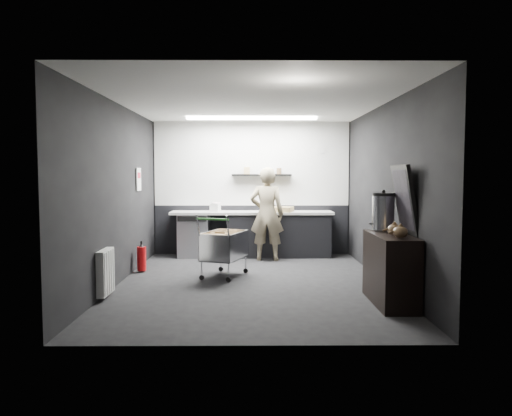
{
  "coord_description": "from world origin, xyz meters",
  "views": [
    {
      "loc": [
        0.0,
        -7.44,
        1.66
      ],
      "look_at": [
        0.07,
        0.4,
        1.11
      ],
      "focal_mm": 35.0,
      "sensor_mm": 36.0,
      "label": 1
    }
  ],
  "objects": [
    {
      "name": "wall_right",
      "position": [
        2.0,
        0.0,
        1.35
      ],
      "size": [
        0.0,
        5.5,
        5.5
      ],
      "primitive_type": "plane",
      "rotation": [
        1.57,
        0.0,
        -1.57
      ],
      "color": "black",
      "rests_on": "floor"
    },
    {
      "name": "pink_tub",
      "position": [
        -0.71,
        2.42,
        0.99
      ],
      "size": [
        0.18,
        0.18,
        0.18
      ],
      "primitive_type": "cylinder",
      "color": "silver",
      "rests_on": "prep_counter"
    },
    {
      "name": "wall_left",
      "position": [
        -2.0,
        0.0,
        1.35
      ],
      "size": [
        0.0,
        5.5,
        5.5
      ],
      "primitive_type": "plane",
      "rotation": [
        1.57,
        0.0,
        1.57
      ],
      "color": "black",
      "rests_on": "floor"
    },
    {
      "name": "person",
      "position": [
        0.29,
        1.97,
        0.88
      ],
      "size": [
        0.69,
        0.49,
        1.77
      ],
      "primitive_type": "imported",
      "rotation": [
        0.0,
        0.0,
        3.03
      ],
      "color": "#BCB395",
      "rests_on": "floor"
    },
    {
      "name": "fire_extinguisher",
      "position": [
        -1.85,
        0.85,
        0.24
      ],
      "size": [
        0.15,
        0.15,
        0.5
      ],
      "color": "#BB0C0F",
      "rests_on": "floor"
    },
    {
      "name": "prep_counter",
      "position": [
        0.14,
        2.42,
        0.46
      ],
      "size": [
        3.2,
        0.61,
        0.9
      ],
      "color": "black",
      "rests_on": "floor"
    },
    {
      "name": "white_container",
      "position": [
        -0.72,
        2.37,
        0.98
      ],
      "size": [
        0.22,
        0.2,
        0.16
      ],
      "primitive_type": "cube",
      "rotation": [
        0.0,
        0.0,
        -0.37
      ],
      "color": "silver",
      "rests_on": "prep_counter"
    },
    {
      "name": "cardboard_box",
      "position": [
        0.56,
        2.37,
        0.95
      ],
      "size": [
        0.56,
        0.49,
        0.09
      ],
      "primitive_type": "cube",
      "rotation": [
        0.0,
        0.0,
        -0.31
      ],
      "color": "tan",
      "rests_on": "prep_counter"
    },
    {
      "name": "ceiling",
      "position": [
        0.0,
        0.0,
        2.7
      ],
      "size": [
        5.5,
        5.5,
        0.0
      ],
      "primitive_type": "plane",
      "rotation": [
        3.14,
        0.0,
        0.0
      ],
      "color": "white",
      "rests_on": "wall_back"
    },
    {
      "name": "dado_panel",
      "position": [
        0.0,
        2.73,
        0.5
      ],
      "size": [
        3.95,
        0.02,
        1.0
      ],
      "primitive_type": "cube",
      "color": "black",
      "rests_on": "wall_back"
    },
    {
      "name": "poster",
      "position": [
        -1.98,
        1.3,
        1.55
      ],
      "size": [
        0.02,
        0.3,
        0.4
      ],
      "primitive_type": "cube",
      "color": "white",
      "rests_on": "wall_left"
    },
    {
      "name": "radiator",
      "position": [
        -1.94,
        -0.9,
        0.35
      ],
      "size": [
        0.1,
        0.5,
        0.6
      ],
      "primitive_type": "cube",
      "color": "silver",
      "rests_on": "wall_left"
    },
    {
      "name": "wall_back",
      "position": [
        0.0,
        2.75,
        1.35
      ],
      "size": [
        5.5,
        0.0,
        5.5
      ],
      "primitive_type": "plane",
      "rotation": [
        1.57,
        0.0,
        0.0
      ],
      "color": "black",
      "rests_on": "floor"
    },
    {
      "name": "floor",
      "position": [
        0.0,
        0.0,
        0.0
      ],
      "size": [
        5.5,
        5.5,
        0.0
      ],
      "primitive_type": "plane",
      "color": "black",
      "rests_on": "ground"
    },
    {
      "name": "shopping_cart",
      "position": [
        -0.44,
        0.48,
        0.47
      ],
      "size": [
        0.81,
        1.07,
        0.98
      ],
      "color": "silver",
      "rests_on": "floor"
    },
    {
      "name": "ceiling_strip",
      "position": [
        0.0,
        1.85,
        2.67
      ],
      "size": [
        2.4,
        0.2,
        0.04
      ],
      "primitive_type": "cube",
      "color": "white",
      "rests_on": "ceiling"
    },
    {
      "name": "floating_shelf",
      "position": [
        0.2,
        2.62,
        1.62
      ],
      "size": [
        1.2,
        0.22,
        0.04
      ],
      "primitive_type": "cube",
      "color": "black",
      "rests_on": "wall_back"
    },
    {
      "name": "wall_clock",
      "position": [
        1.4,
        2.72,
        2.15
      ],
      "size": [
        0.2,
        0.03,
        0.2
      ],
      "primitive_type": "cylinder",
      "rotation": [
        1.57,
        0.0,
        0.0
      ],
      "color": "silver",
      "rests_on": "wall_back"
    },
    {
      "name": "sideboard",
      "position": [
        1.77,
        -1.18,
        0.56
      ],
      "size": [
        0.5,
        1.18,
        1.77
      ],
      "color": "black",
      "rests_on": "floor"
    },
    {
      "name": "wall_front",
      "position": [
        0.0,
        -2.75,
        1.35
      ],
      "size": [
        5.5,
        0.0,
        5.5
      ],
      "primitive_type": "plane",
      "rotation": [
        -1.57,
        0.0,
        0.0
      ],
      "color": "black",
      "rests_on": "floor"
    },
    {
      "name": "poster_red_band",
      "position": [
        -1.98,
        1.3,
        1.62
      ],
      "size": [
        0.02,
        0.22,
        0.1
      ],
      "primitive_type": "cube",
      "color": "red",
      "rests_on": "poster"
    },
    {
      "name": "kitchen_wall_panel",
      "position": [
        0.0,
        2.73,
        1.85
      ],
      "size": [
        3.95,
        0.02,
        1.7
      ],
      "primitive_type": "cube",
      "color": "silver",
      "rests_on": "wall_back"
    }
  ]
}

